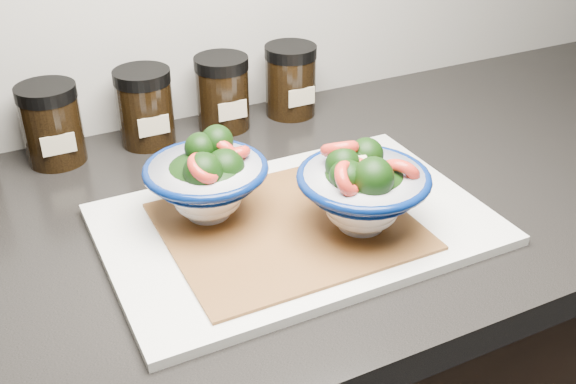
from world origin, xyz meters
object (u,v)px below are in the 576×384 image
spice_jar_b (52,124)px  spice_jar_d (223,93)px  bowl_left (208,180)px  spice_jar_c (145,107)px  spice_jar_e (291,80)px  cutting_board (296,224)px  bowl_right (362,189)px

spice_jar_b → spice_jar_d: (0.25, 0.00, 0.00)m
bowl_left → spice_jar_b: size_ratio=1.29×
spice_jar_c → spice_jar_d: (0.12, 0.00, 0.00)m
spice_jar_e → bowl_left: bearing=-132.9°
spice_jar_e → cutting_board: bearing=-115.4°
spice_jar_b → spice_jar_e: (0.37, 0.00, 0.00)m
spice_jar_d → spice_jar_e: (0.12, 0.00, 0.00)m
spice_jar_e → spice_jar_c: bearing=180.0°
bowl_left → cutting_board: bearing=-31.0°
spice_jar_d → bowl_right: bearing=-85.1°
spice_jar_c → spice_jar_e: (0.24, 0.00, 0.00)m
cutting_board → spice_jar_e: (0.14, 0.30, 0.05)m
spice_jar_c → spice_jar_e: same height
spice_jar_b → spice_jar_e: bearing=0.0°
bowl_left → spice_jar_e: size_ratio=1.29×
cutting_board → bowl_right: bearing=-38.9°
bowl_left → spice_jar_b: bearing=118.3°
spice_jar_b → spice_jar_c: (0.13, 0.00, 0.00)m
spice_jar_c → spice_jar_d: bearing=0.0°
bowl_left → spice_jar_d: 0.28m
bowl_left → bowl_right: bearing=-34.3°
cutting_board → bowl_left: size_ratio=3.08×
bowl_left → spice_jar_d: bowl_left is taller
cutting_board → spice_jar_b: (-0.22, 0.30, 0.05)m
spice_jar_b → bowl_left: bearing=-61.7°
cutting_board → spice_jar_d: spice_jar_d is taller
spice_jar_b → spice_jar_d: same height
bowl_right → spice_jar_b: size_ratio=1.35×
bowl_right → spice_jar_d: (-0.03, 0.35, -0.01)m
spice_jar_b → spice_jar_e: same height
bowl_left → spice_jar_b: 0.28m
cutting_board → spice_jar_d: (0.03, 0.30, 0.05)m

